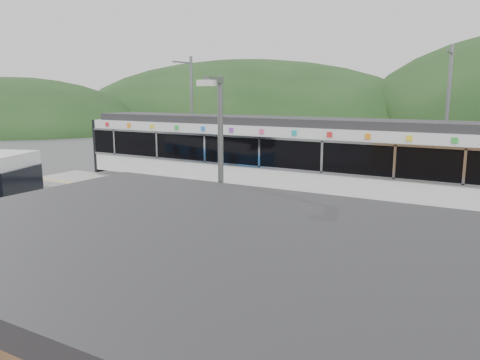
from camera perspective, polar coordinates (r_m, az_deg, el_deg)
The scene contains 9 objects.
ground at distance 17.84m, azimuth -3.49°, elevation -5.39°, with size 120.00×120.00×0.00m, color #4C4C4F.
hills at distance 20.46m, azimuth 19.81°, elevation -3.92°, with size 146.00×149.00×26.00m.
platform at distance 20.54m, azimuth 1.57°, elevation -2.79°, with size 26.00×3.20×0.30m, color #9E9E99.
yellow_line at distance 19.40m, azimuth -0.25°, elevation -3.12°, with size 26.00×0.10×0.01m, color yellow.
train at distance 22.92m, azimuth 3.03°, elevation 3.46°, with size 20.44×3.01×3.74m.
catenary_mast_west at distance 28.20m, azimuth -5.93°, elevation 7.99°, with size 0.18×1.80×7.00m.
catenary_mast_east at distance 23.03m, azimuth 23.86°, elevation 6.57°, with size 0.18×1.80×7.00m.
station_shelter at distance 7.17m, azimuth -3.10°, elevation -17.37°, with size 9.20×6.20×3.00m.
lamp_post at distance 10.12m, azimuth -2.70°, elevation 0.61°, with size 0.38×0.97×5.26m.
Camera 1 is at (9.46, -14.30, 4.92)m, focal length 35.00 mm.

